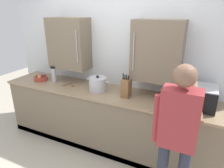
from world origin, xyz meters
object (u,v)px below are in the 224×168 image
stock_pot (98,84)px  thermos_flask (54,74)px  knife_block (126,88)px  fruit_bowl (41,78)px  person_figure (177,133)px  wooden_spoon (70,85)px  microwave_oven (188,95)px

stock_pot → thermos_flask: thermos_flask is taller
knife_block → fruit_bowl: bearing=179.8°
fruit_bowl → person_figure: (2.36, -0.71, 0.02)m
thermos_flask → fruit_bowl: bearing=-169.7°
knife_block → thermos_flask: bearing=177.7°
wooden_spoon → knife_block: size_ratio=0.57×
microwave_oven → wooden_spoon: microwave_oven is taller
wooden_spoon → fruit_bowl: fruit_bowl is taller
microwave_oven → stock_pot: microwave_oven is taller
microwave_oven → thermos_flask: (-2.11, -0.03, -0.00)m
wooden_spoon → knife_block: (0.96, -0.01, 0.12)m
wooden_spoon → person_figure: bearing=-22.3°
thermos_flask → fruit_bowl: 0.27m
person_figure → knife_block: bearing=138.3°
thermos_flask → person_figure: bearing=-19.8°
thermos_flask → knife_block: (1.31, -0.05, -0.00)m
microwave_oven → knife_block: knife_block is taller
wooden_spoon → knife_block: knife_block is taller
fruit_bowl → person_figure: bearing=-16.8°
microwave_oven → knife_block: bearing=-173.9°
stock_pot → thermos_flask: 0.85m
microwave_oven → knife_block: 0.80m
fruit_bowl → person_figure: person_figure is taller
microwave_oven → wooden_spoon: (-1.76, -0.08, -0.13)m
fruit_bowl → wooden_spoon: bearing=0.3°
stock_pot → thermos_flask: (-0.85, 0.03, 0.03)m
microwave_oven → stock_pot: 1.26m
stock_pot → fruit_bowl: bearing=-179.1°
microwave_oven → fruit_bowl: bearing=-178.1°
wooden_spoon → microwave_oven: bearing=2.5°
stock_pot → person_figure: bearing=-30.2°
thermos_flask → knife_block: knife_block is taller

